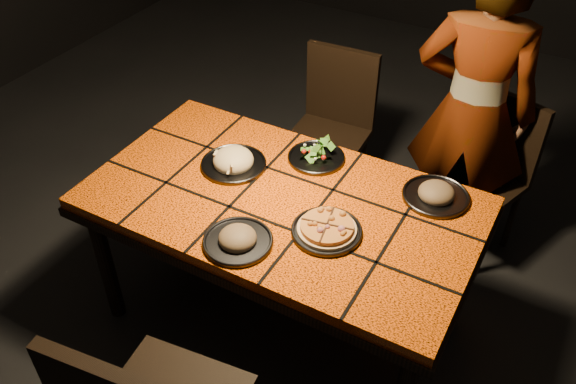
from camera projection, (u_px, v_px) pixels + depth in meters
The scene contains 10 objects.
room_shell at pixel (281, 26), 2.02m from camera, with size 6.04×7.04×3.08m.
dining_table at pixel (282, 213), 2.55m from camera, with size 1.62×0.92×0.75m.
chair_far_left at pixel (333, 120), 3.38m from camera, with size 0.43×0.43×0.91m.
chair_far_right at pixel (489, 166), 3.09m from camera, with size 0.50×0.50×0.86m.
diner at pixel (472, 112), 2.90m from camera, with size 0.59×0.39×1.62m, color brown.
plate_pizza at pixel (327, 229), 2.33m from camera, with size 0.28×0.28×0.04m.
plate_pasta at pixel (233, 161), 2.66m from camera, with size 0.29×0.29×0.09m.
plate_salad at pixel (316, 155), 2.69m from camera, with size 0.25×0.25×0.07m.
plate_mushroom_a at pixel (238, 239), 2.28m from camera, with size 0.27×0.27×0.09m.
plate_mushroom_b at pixel (436, 193), 2.49m from camera, with size 0.27×0.27×0.09m.
Camera 1 is at (0.95, -1.66, 2.36)m, focal length 38.00 mm.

